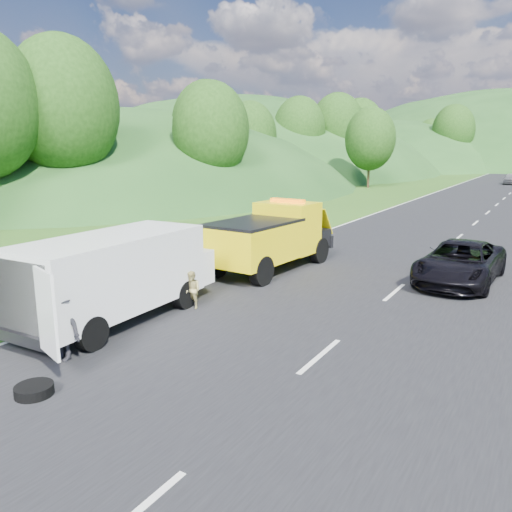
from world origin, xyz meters
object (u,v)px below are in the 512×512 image
Objects in this scene: worker at (63,361)px; spare_tire at (35,396)px; child at (193,309)px; woman at (188,286)px; white_van at (116,273)px; suitcase at (145,272)px; passing_suv at (458,283)px; tow_truck at (272,237)px.

worker is 1.62m from spare_tire.
worker is (-0.20, -4.43, 0.00)m from child.
child is 5.83m from spare_tire.
worker is (1.47, -6.29, 0.00)m from woman.
spare_tire is (0.90, -1.36, 0.00)m from worker.
white_van reaches higher than worker.
spare_tire is (4.19, -7.45, -0.32)m from suitcase.
child is 4.43m from worker.
worker is at bearing -84.75° from child.
spare_tire is at bearing -75.31° from child.
woman is 9.54m from passing_suv.
spare_tire is 0.14× the size of passing_suv.
tow_truck is 0.93× the size of white_van.
worker is at bearing -61.65° from suitcase.
child is 1.53× the size of spare_tire.
child is (1.13, 1.84, -1.36)m from white_van.
white_van is 4.26× the size of worker.
passing_suv is at bearing -53.23° from woman.
suitcase reaches higher than child.
spare_tire is (0.70, -5.78, 0.00)m from child.
suitcase is at bearing 162.25° from child.
worker is 0.31× the size of passing_suv.
tow_truck is 11.40m from spare_tire.
spare_tire is (1.82, -3.94, -1.36)m from white_van.
tow_truck reaches higher than suitcase.
tow_truck is at bearing 82.21° from white_van.
white_van is at bearing -168.84° from woman.
white_van is 2.55m from child.
woman is 2.50m from child.
white_van is 3.87× the size of woman.
tow_truck reaches higher than child.
child is 9.52m from passing_suv.
child is 3.88m from suitcase.
spare_tire is at bearing -159.97° from woman.
white_van is (-0.72, -7.33, 0.05)m from tow_truck.
suitcase is 0.87× the size of spare_tire.
child is at bearing -135.31° from woman.
woman is 0.34× the size of passing_suv.
passing_suv is (5.55, 12.97, 0.00)m from spare_tire.
worker reaches higher than child.
tow_truck is at bearing 79.94° from worker.
tow_truck is 5.67× the size of child.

